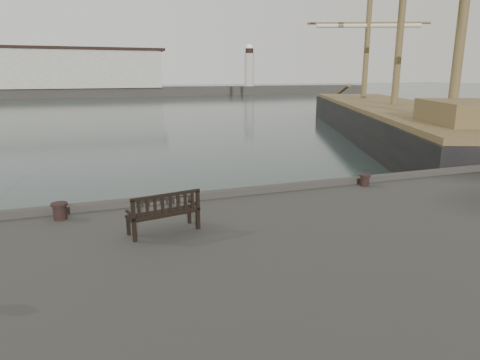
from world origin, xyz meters
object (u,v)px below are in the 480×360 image
object	(u,v)px
bench	(164,220)
tall_ship_main	(392,128)
bollard_right	(365,180)
bollard_left	(60,211)

from	to	relation	value
bench	tall_ship_main	distance (m)	29.72
bollard_right	bollard_left	bearing A→B (deg)	-179.23
bollard_right	tall_ship_main	xyz separation A→B (m)	(15.61, 17.63, -1.01)
bollard_left	bollard_right	world-z (taller)	bollard_left
bollard_right	bench	bearing A→B (deg)	-164.39
bench	tall_ship_main	xyz separation A→B (m)	(22.38, 19.53, -1.12)
tall_ship_main	bollard_left	bearing A→B (deg)	-121.07
bench	bollard_right	bearing A→B (deg)	4.54
bollard_left	bench	bearing A→B (deg)	-38.30
bollard_left	bollard_right	distance (m)	9.02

